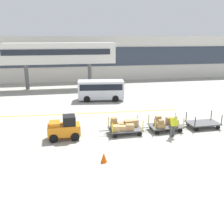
# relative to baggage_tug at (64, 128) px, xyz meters

# --- Properties ---
(ground_plane) EXTENTS (120.00, 120.00, 0.00)m
(ground_plane) POSITION_rel_baggage_tug_xyz_m (4.52, -2.28, -0.75)
(ground_plane) COLOR #9E9B91
(apron_lead_line) EXTENTS (19.57, 1.17, 0.01)m
(apron_lead_line) POSITION_rel_baggage_tug_xyz_m (0.61, 5.57, -0.75)
(apron_lead_line) COLOR yellow
(apron_lead_line) RESTS_ON ground_plane
(terminal_building) EXTENTS (52.83, 2.51, 6.66)m
(terminal_building) POSITION_rel_baggage_tug_xyz_m (4.52, 23.69, 2.59)
(terminal_building) COLOR beige
(terminal_building) RESTS_ON ground_plane
(jet_bridge) EXTENTS (16.81, 3.00, 5.83)m
(jet_bridge) POSITION_rel_baggage_tug_xyz_m (-2.10, 17.71, 3.73)
(jet_bridge) COLOR silver
(jet_bridge) RESTS_ON ground_plane
(baggage_tug) EXTENTS (2.12, 1.26, 1.58)m
(baggage_tug) POSITION_rel_baggage_tug_xyz_m (0.00, 0.00, 0.00)
(baggage_tug) COLOR orange
(baggage_tug) RESTS_ON ground_plane
(baggage_cart_lead) EXTENTS (3.01, 1.44, 1.12)m
(baggage_cart_lead) POSITION_rel_baggage_tug_xyz_m (4.11, 0.13, -0.21)
(baggage_cart_lead) COLOR #4C4C4F
(baggage_cart_lead) RESTS_ON ground_plane
(baggage_cart_middle) EXTENTS (3.01, 1.44, 1.10)m
(baggage_cart_middle) POSITION_rel_baggage_tug_xyz_m (7.16, 0.11, -0.23)
(baggage_cart_middle) COLOR #4C4C4F
(baggage_cart_middle) RESTS_ON ground_plane
(baggage_cart_tail) EXTENTS (3.01, 1.44, 1.10)m
(baggage_cart_tail) POSITION_rel_baggage_tug_xyz_m (10.16, 0.17, -0.41)
(baggage_cart_tail) COLOR #4C4C4F
(baggage_cart_tail) RESTS_ON ground_plane
(baggage_handler) EXTENTS (0.51, 0.52, 1.56)m
(baggage_handler) POSITION_rel_baggage_tug_xyz_m (7.21, -1.10, 0.11)
(baggage_handler) COLOR #4C4C4C
(baggage_handler) RESTS_ON ground_plane
(shuttle_van) EXTENTS (5.00, 2.47, 2.10)m
(shuttle_van) POSITION_rel_baggage_tug_xyz_m (4.00, 10.18, 0.48)
(shuttle_van) COLOR silver
(shuttle_van) RESTS_ON ground_plane
(safety_cone_near) EXTENTS (0.36, 0.36, 0.55)m
(safety_cone_near) POSITION_rel_baggage_tug_xyz_m (2.02, -3.74, -0.48)
(safety_cone_near) COLOR #EA590F
(safety_cone_near) RESTS_ON ground_plane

